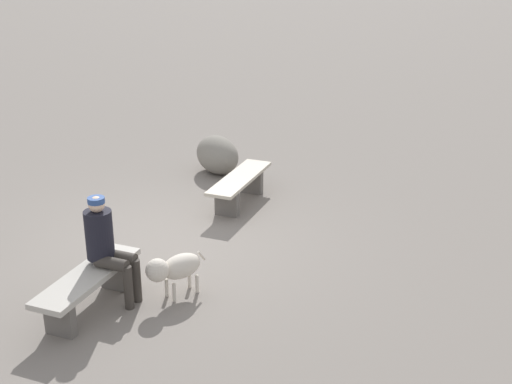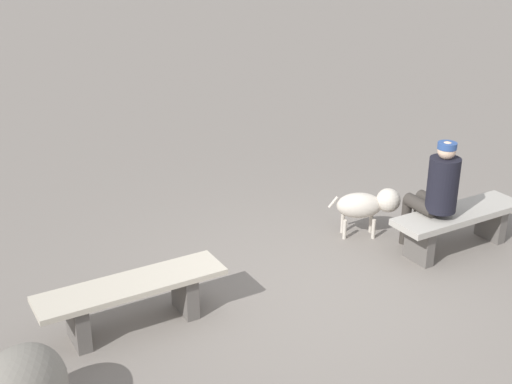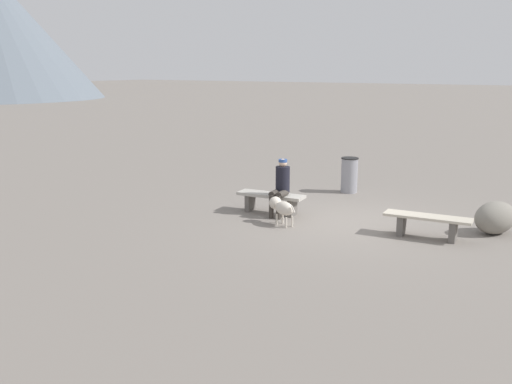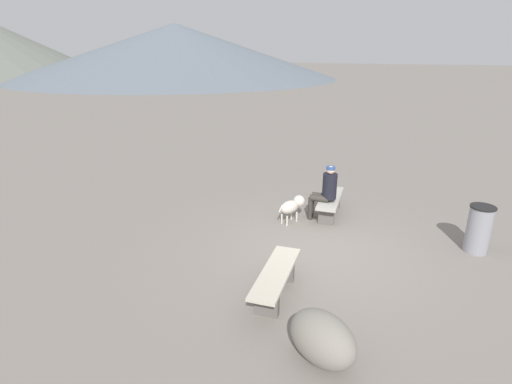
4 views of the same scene
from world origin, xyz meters
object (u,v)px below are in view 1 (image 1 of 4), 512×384
at_px(bench_right, 88,284).
at_px(boulder, 217,155).
at_px(bench_left, 240,185).
at_px(seated_person, 106,243).
at_px(dog, 174,268).

bearing_deg(bench_right, boulder, -173.07).
xyz_separation_m(bench_left, bench_right, (3.69, -0.03, 0.02)).
bearing_deg(boulder, seated_person, 13.57).
bearing_deg(dog, boulder, -133.72).
height_order(seated_person, dog, seated_person).
height_order(bench_right, seated_person, seated_person).
bearing_deg(dog, seated_person, -36.14).
distance_m(bench_right, boulder, 4.90).
distance_m(bench_right, dog, 1.01).
bearing_deg(bench_right, seated_person, 163.91).
bearing_deg(dog, bench_left, -143.69).
xyz_separation_m(bench_left, dog, (2.98, 0.70, 0.07)).
xyz_separation_m(seated_person, dog, (-0.39, 0.66, -0.36)).
xyz_separation_m(bench_left, boulder, (-1.11, -1.05, 0.02)).
distance_m(bench_left, boulder, 1.53).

